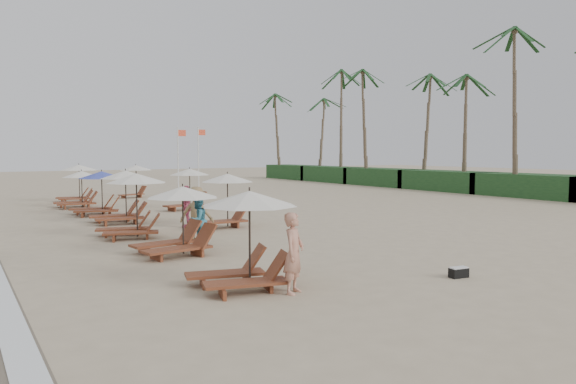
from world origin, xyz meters
TOP-DOWN VIEW (x-y plane):
  - ground at (0.00, 0.00)m, footprint 160.00×160.00m
  - shrub_hedge at (22.00, 14.50)m, footprint 3.20×53.00m
  - palm_row at (21.91, 15.40)m, footprint 7.00×52.00m
  - lounger_station_0 at (-6.44, -4.12)m, footprint 2.56×2.26m
  - lounger_station_1 at (-6.30, 0.53)m, footprint 2.67×2.23m
  - lounger_station_2 at (-6.50, 4.54)m, footprint 2.59×2.38m
  - lounger_station_3 at (-5.77, 8.72)m, footprint 2.69×2.24m
  - lounger_station_4 at (-5.95, 12.37)m, footprint 2.70×2.53m
  - lounger_station_5 at (-6.07, 16.61)m, footprint 2.58×2.09m
  - lounger_station_6 at (-5.43, 20.26)m, footprint 2.57×2.27m
  - inland_station_0 at (-2.52, 5.00)m, footprint 2.86×2.24m
  - inland_station_1 at (-1.27, 12.23)m, footprint 2.86×2.24m
  - inland_station_2 at (-1.36, 21.60)m, footprint 2.53×2.24m
  - beachgoer_near at (-5.69, -5.16)m, footprint 0.79×0.74m
  - beachgoer_mid_a at (-5.00, 1.85)m, footprint 1.00×0.93m
  - beachgoer_mid_b at (-4.69, 2.71)m, footprint 1.40×1.33m
  - beachgoer_far_a at (-3.82, 5.83)m, footprint 0.77×1.11m
  - duffel_bag at (-1.40, -6.14)m, footprint 0.50×0.30m
  - flag_pole_near at (0.37, 17.68)m, footprint 0.59×0.08m
  - flag_pole_far at (2.85, 20.25)m, footprint 0.59×0.08m

SIDE VIEW (x-z plane):
  - ground at x=0.00m, z-range 0.00..0.00m
  - duffel_bag at x=-1.40m, z-range 0.00..0.27m
  - shrub_hedge at x=22.00m, z-range 0.00..1.60m
  - beachgoer_mid_a at x=-5.00m, z-range 0.00..1.64m
  - beachgoer_far_a at x=-3.82m, z-range 0.00..1.75m
  - beachgoer_near at x=-5.69m, z-range 0.00..1.80m
  - beachgoer_mid_b at x=-4.69m, z-range 0.00..1.91m
  - lounger_station_5 at x=-6.07m, z-range -0.07..1.99m
  - lounger_station_1 at x=-6.30m, z-range -0.04..2.04m
  - lounger_station_4 at x=-5.95m, z-range -0.05..2.13m
  - lounger_station_3 at x=-5.77m, z-range -0.07..2.25m
  - lounger_station_0 at x=-6.44m, z-range 0.04..2.28m
  - lounger_station_2 at x=-6.50m, z-range -0.01..2.33m
  - lounger_station_6 at x=-5.43m, z-range 0.03..2.37m
  - inland_station_0 at x=-2.52m, z-range 0.16..2.38m
  - inland_station_1 at x=-1.27m, z-range 0.18..2.40m
  - inland_station_2 at x=-1.36m, z-range 0.39..2.61m
  - flag_pole_near at x=0.37m, z-range 0.25..4.99m
  - flag_pole_far at x=2.85m, z-range 0.25..5.17m
  - palm_row at x=21.91m, z-range 3.76..16.06m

